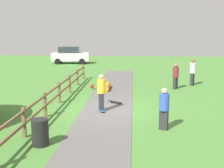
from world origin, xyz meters
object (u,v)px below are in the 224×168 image
Objects in this scene: bystander_white at (193,71)px; bystander_blue at (164,107)px; parked_car_white at (70,55)px; skateboard_loose at (115,102)px; skater_riding at (101,91)px; bystander_maroon at (176,75)px; skater_fallen at (106,86)px; trash_bin at (40,132)px.

bystander_white is 9.90m from bystander_blue.
bystander_white is 0.43× the size of parked_car_white.
bystander_white reaches higher than skateboard_loose.
parked_car_white is (-5.65, 20.00, -0.02)m from skater_riding.
bystander_white reaches higher than bystander_maroon.
skater_fallen is at bearing 92.84° from skater_riding.
bystander_white is at bearing 58.04° from trash_bin.
skater_fallen is 2.17× the size of skateboard_loose.
bystander_blue reaches higher than skateboard_loose.
bystander_white reaches higher than skater_fallen.
trash_bin is 0.55× the size of bystander_blue.
bystander_white is 17.11m from parked_car_white.
bystander_white is at bearing -49.20° from parked_car_white.
skater_riding is at bearing -74.22° from parked_car_white.
trash_bin is at bearing -121.96° from bystander_white.
skater_riding is 8.96m from bystander_white.
bystander_white is (7.10, 11.37, 0.57)m from trash_bin.
skateboard_loose is 7.48m from bystander_white.
bystander_maroon is at bearing 79.22° from bystander_blue.
skateboard_loose is 19.48m from parked_car_white.
skater_riding reaches higher than skater_fallen.
bystander_white reaches higher than bystander_blue.
skater_fallen is 3.74m from skateboard_loose.
parked_car_white reaches higher than skateboard_loose.
parked_car_white is at bearing 110.04° from skater_fallen.
parked_car_white is at bearing 110.33° from bystander_blue.
skater_fallen is at bearing 110.89° from bystander_blue.
trash_bin is at bearing -109.94° from skater_riding.
skater_fallen is (1.31, 9.54, -0.25)m from trash_bin.
skater_riding is 1.06× the size of bystander_blue.
bystander_maroon is at bearing -135.26° from bystander_white.
bystander_blue is (-1.55, -8.16, -0.02)m from bystander_maroon.
bystander_maroon is at bearing 6.77° from skater_fallen.
trash_bin is 13.42m from bystander_white.
skater_fallen is 4.55m from bystander_maroon.
bystander_blue is at bearing -69.11° from skater_fallen.
skater_fallen is at bearing -162.38° from bystander_white.
bystander_maroon is at bearing 60.15° from trash_bin.
bystander_white is at bearing 17.62° from skater_fallen.
bystander_white is (5.53, 7.05, 0.04)m from skater_riding.
skater_riding reaches higher than bystander_blue.
parked_car_white is (-6.19, 18.45, 0.87)m from skateboard_loose.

